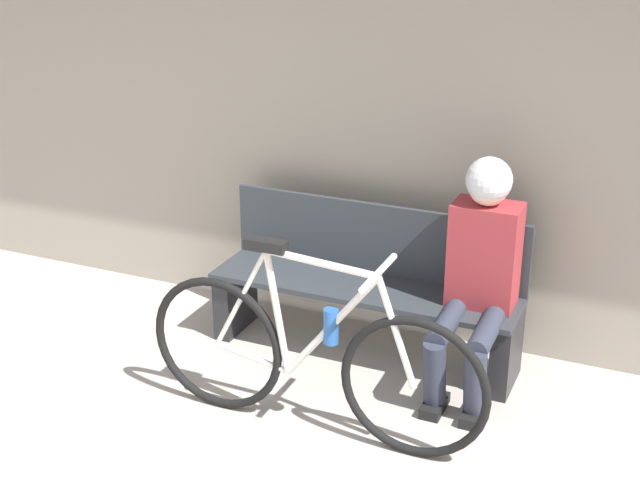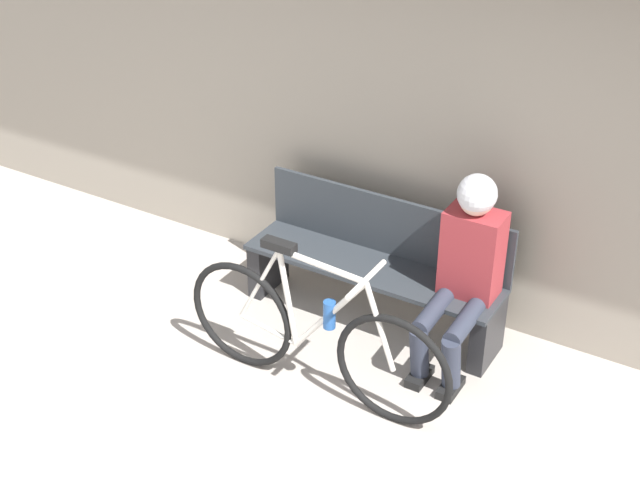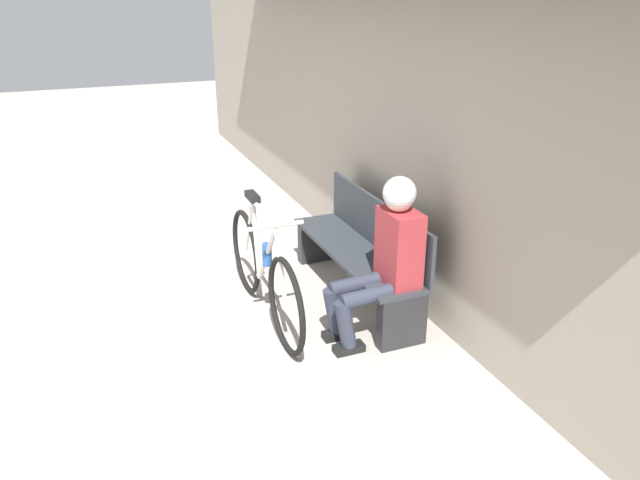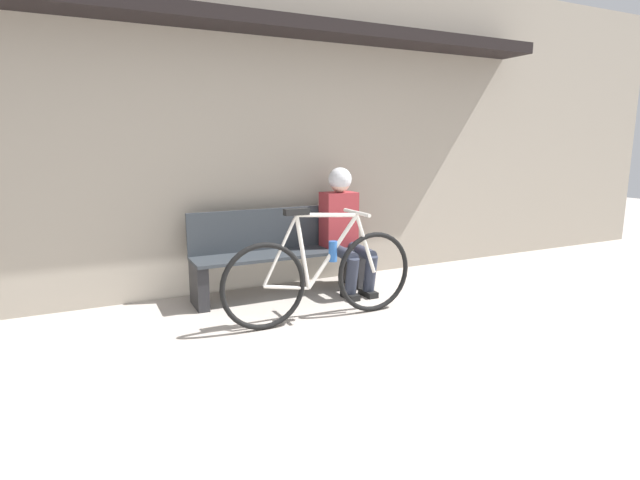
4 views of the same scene
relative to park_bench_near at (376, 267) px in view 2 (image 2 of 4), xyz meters
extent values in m
cube|color=#9E9384|center=(-0.25, 0.39, 1.21)|extent=(12.00, 0.12, 3.20)
cube|color=#2D3338|center=(0.00, -0.06, 0.02)|extent=(1.69, 0.42, 0.03)
cube|color=#2D3338|center=(0.00, 0.14, 0.24)|extent=(1.69, 0.03, 0.40)
cube|color=#232326|center=(-0.79, -0.06, -0.19)|extent=(0.10, 0.36, 0.39)
cube|color=#232326|center=(0.79, -0.06, -0.19)|extent=(0.10, 0.36, 0.39)
torus|color=black|center=(-0.46, -0.83, -0.04)|extent=(0.70, 0.04, 0.70)
torus|color=black|center=(0.54, -0.83, -0.04)|extent=(0.70, 0.04, 0.70)
cylinder|color=silver|center=(0.09, -0.83, 0.49)|extent=(0.54, 0.03, 0.07)
cylinder|color=silver|center=(0.14, -0.83, 0.19)|extent=(0.47, 0.03, 0.59)
cylinder|color=silver|center=(-0.13, -0.83, 0.20)|extent=(0.13, 0.03, 0.61)
cylinder|color=silver|center=(-0.27, -0.83, -0.07)|extent=(0.39, 0.03, 0.09)
cylinder|color=silver|center=(-0.32, -0.83, 0.24)|extent=(0.30, 0.02, 0.55)
cylinder|color=silver|center=(0.45, -0.83, 0.22)|extent=(0.21, 0.03, 0.52)
cube|color=black|center=(-0.18, -0.83, 0.53)|extent=(0.20, 0.07, 0.05)
cylinder|color=silver|center=(0.36, -0.83, 0.49)|extent=(0.03, 0.40, 0.03)
cylinder|color=#235199|center=(0.14, -0.83, 0.19)|extent=(0.07, 0.07, 0.17)
cylinder|color=#2D3342|center=(0.53, -0.28, 0.03)|extent=(0.11, 0.45, 0.13)
cylinder|color=#2D3342|center=(0.53, -0.47, -0.16)|extent=(0.11, 0.17, 0.37)
cube|color=black|center=(0.53, -0.44, -0.36)|extent=(0.10, 0.22, 0.06)
cylinder|color=#2D3342|center=(0.73, -0.28, 0.03)|extent=(0.11, 0.45, 0.13)
cylinder|color=#2D3342|center=(0.73, -0.47, -0.16)|extent=(0.11, 0.17, 0.37)
cube|color=black|center=(0.73, -0.44, -0.36)|extent=(0.10, 0.22, 0.06)
cube|color=maroon|center=(0.63, -0.02, 0.31)|extent=(0.34, 0.22, 0.54)
sphere|color=beige|center=(0.63, -0.04, 0.68)|extent=(0.20, 0.20, 0.20)
sphere|color=silver|center=(0.63, -0.04, 0.71)|extent=(0.23, 0.23, 0.23)
camera|label=1|loc=(1.55, -4.14, 2.04)|focal=50.00mm
camera|label=2|loc=(2.15, -4.29, 3.02)|focal=50.00mm
camera|label=3|loc=(4.13, -2.04, 2.04)|focal=35.00mm
camera|label=4|loc=(-1.71, -4.37, 1.05)|focal=28.00mm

